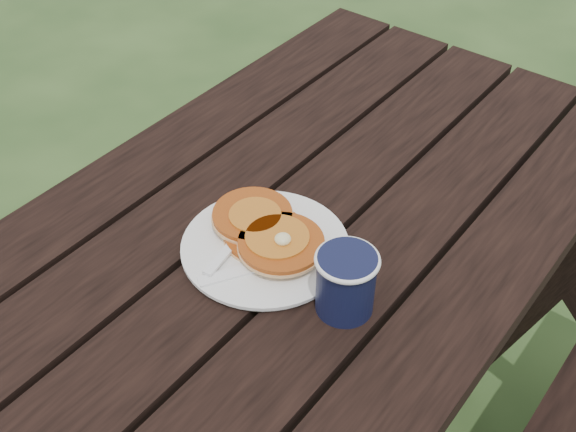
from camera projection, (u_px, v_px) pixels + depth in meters
The scene contains 5 objects.
plate at pixel (265, 247), 1.11m from camera, with size 0.25×0.25×0.01m, color white.
pancake_stack at pixel (267, 231), 1.11m from camera, with size 0.20×0.15×0.04m.
knife at pixel (257, 267), 1.07m from camera, with size 0.02×0.18×0.01m, color white.
fork at pixel (227, 251), 1.08m from camera, with size 0.03×0.16×0.01m, color white, non-canonical shape.
coffee_cup at pixel (346, 280), 0.99m from camera, with size 0.09×0.09×0.10m.
Camera 1 is at (0.52, -0.47, 1.53)m, focal length 45.00 mm.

